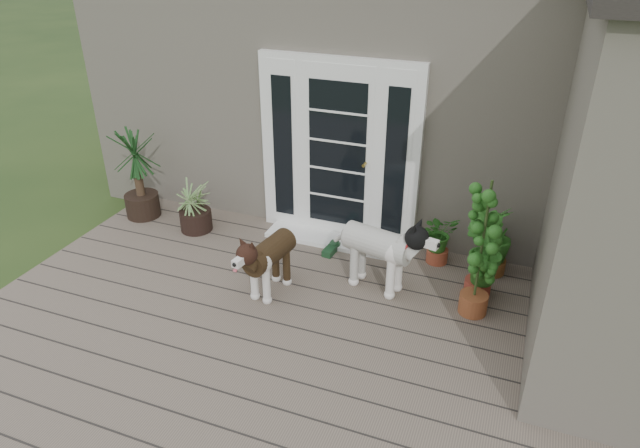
% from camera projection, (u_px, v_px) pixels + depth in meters
% --- Properties ---
extents(deck, '(6.20, 4.60, 0.12)m').
position_uv_depth(deck, '(277.00, 353.00, 5.20)').
color(deck, '#6B5B4C').
rests_on(deck, ground).
extents(house_main, '(7.40, 4.00, 3.10)m').
position_uv_depth(house_main, '(401.00, 80.00, 7.98)').
color(house_main, '#665E54').
rests_on(house_main, ground).
extents(door_unit, '(1.90, 0.14, 2.15)m').
position_uv_depth(door_unit, '(339.00, 152.00, 6.53)').
color(door_unit, white).
rests_on(door_unit, deck).
extents(door_step, '(1.60, 0.40, 0.05)m').
position_uv_depth(door_step, '(332.00, 239.00, 6.86)').
color(door_step, white).
rests_on(door_step, deck).
extents(brindle_dog, '(0.48, 0.88, 0.69)m').
position_uv_depth(brindle_dog, '(270.00, 263.00, 5.79)').
color(brindle_dog, '#3B2815').
rests_on(brindle_dog, deck).
extents(white_dog, '(1.01, 0.60, 0.78)m').
position_uv_depth(white_dog, '(377.00, 255.00, 5.83)').
color(white_dog, white).
rests_on(white_dog, deck).
extents(spider_plant, '(0.79, 0.79, 0.70)m').
position_uv_depth(spider_plant, '(194.00, 204.00, 6.97)').
color(spider_plant, '#A8BD74').
rests_on(spider_plant, deck).
extents(yucca, '(0.85, 0.85, 1.19)m').
position_uv_depth(yucca, '(138.00, 174.00, 7.18)').
color(yucca, black).
rests_on(yucca, deck).
extents(herb_a, '(0.55, 0.55, 0.50)m').
position_uv_depth(herb_a, '(438.00, 242.00, 6.35)').
color(herb_a, '#1B5518').
rests_on(herb_a, deck).
extents(herb_b, '(0.64, 0.64, 0.68)m').
position_uv_depth(herb_b, '(481.00, 265.00, 5.76)').
color(herb_b, '#25661D').
rests_on(herb_b, deck).
extents(herb_c, '(0.48, 0.48, 0.64)m').
position_uv_depth(herb_c, '(494.00, 247.00, 6.13)').
color(herb_c, '#245D1A').
rests_on(herb_c, deck).
extents(sapling, '(0.55, 0.55, 1.47)m').
position_uv_depth(sapling, '(482.00, 248.00, 5.29)').
color(sapling, '#275518').
rests_on(sapling, deck).
extents(clog_left, '(0.18, 0.34, 0.10)m').
position_uv_depth(clog_left, '(331.00, 249.00, 6.62)').
color(clog_left, '#16381E').
rests_on(clog_left, deck).
extents(clog_right, '(0.29, 0.31, 0.09)m').
position_uv_depth(clog_right, '(397.00, 254.00, 6.53)').
color(clog_right, '#143318').
rests_on(clog_right, deck).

